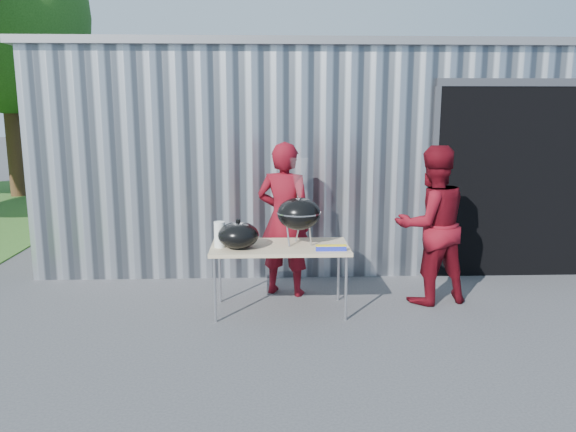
{
  "coord_description": "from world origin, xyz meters",
  "views": [
    {
      "loc": [
        -0.12,
        -5.52,
        2.22
      ],
      "look_at": [
        0.11,
        0.59,
        1.05
      ],
      "focal_mm": 35.0,
      "sensor_mm": 36.0,
      "label": 1
    }
  ],
  "objects_px": {
    "folding_table": "(280,249)",
    "person_bystander": "(431,225)",
    "person_cook": "(285,219)",
    "kettle_grill": "(299,208)"
  },
  "relations": [
    {
      "from": "kettle_grill",
      "to": "folding_table",
      "type": "bearing_deg",
      "value": -169.82
    },
    {
      "from": "kettle_grill",
      "to": "person_bystander",
      "type": "xyz_separation_m",
      "value": [
        1.53,
        0.22,
        -0.25
      ]
    },
    {
      "from": "folding_table",
      "to": "person_bystander",
      "type": "height_order",
      "value": "person_bystander"
    },
    {
      "from": "kettle_grill",
      "to": "person_bystander",
      "type": "relative_size",
      "value": 0.52
    },
    {
      "from": "person_cook",
      "to": "kettle_grill",
      "type": "bearing_deg",
      "value": 122.69
    },
    {
      "from": "person_bystander",
      "to": "kettle_grill",
      "type": "bearing_deg",
      "value": -5.88
    },
    {
      "from": "folding_table",
      "to": "person_bystander",
      "type": "xyz_separation_m",
      "value": [
        1.74,
        0.26,
        0.2
      ]
    },
    {
      "from": "person_bystander",
      "to": "person_cook",
      "type": "bearing_deg",
      "value": -25.78
    },
    {
      "from": "person_cook",
      "to": "person_bystander",
      "type": "relative_size",
      "value": 1.01
    },
    {
      "from": "folding_table",
      "to": "person_cook",
      "type": "bearing_deg",
      "value": 83.27
    }
  ]
}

